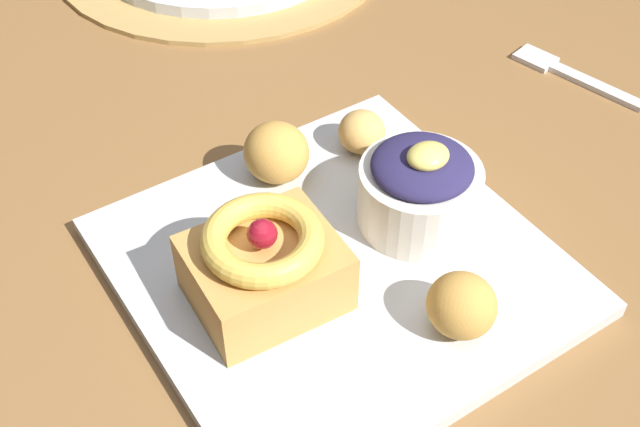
% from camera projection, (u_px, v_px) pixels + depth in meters
% --- Properties ---
extents(dining_table, '(1.28, 1.00, 0.73)m').
position_uv_depth(dining_table, '(273.00, 169.00, 0.78)').
color(dining_table, brown).
rests_on(dining_table, ground_plane).
extents(front_plate, '(0.27, 0.27, 0.01)m').
position_uv_depth(front_plate, '(336.00, 266.00, 0.56)').
color(front_plate, silver).
rests_on(front_plate, dining_table).
extents(cake_slice, '(0.10, 0.08, 0.07)m').
position_uv_depth(cake_slice, '(264.00, 265.00, 0.51)').
color(cake_slice, '#C68E47').
rests_on(cake_slice, front_plate).
extents(berry_ramekin, '(0.09, 0.09, 0.07)m').
position_uv_depth(berry_ramekin, '(416.00, 190.00, 0.56)').
color(berry_ramekin, silver).
rests_on(berry_ramekin, front_plate).
extents(fritter_front, '(0.04, 0.04, 0.03)m').
position_uv_depth(fritter_front, '(362.00, 132.00, 0.63)').
color(fritter_front, tan).
rests_on(fritter_front, front_plate).
extents(fritter_middle, '(0.05, 0.05, 0.04)m').
position_uv_depth(fritter_middle, '(276.00, 152.00, 0.60)').
color(fritter_middle, gold).
rests_on(fritter_middle, front_plate).
extents(fritter_back, '(0.04, 0.04, 0.04)m').
position_uv_depth(fritter_back, '(462.00, 305.00, 0.50)').
color(fritter_back, gold).
rests_on(fritter_back, front_plate).
extents(fork, '(0.05, 0.13, 0.00)m').
position_uv_depth(fork, '(568.00, 73.00, 0.73)').
color(fork, silver).
rests_on(fork, dining_table).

